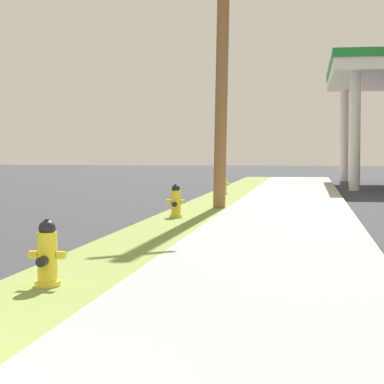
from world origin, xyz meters
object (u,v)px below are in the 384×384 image
at_px(fire_hydrant_second, 176,203).
at_px(utility_pole_midground, 223,24).
at_px(fire_hydrant_nearest, 47,257).
at_px(fire_hydrant_third, 224,185).

distance_m(fire_hydrant_second, utility_pole_midground, 5.42).
height_order(fire_hydrant_second, utility_pole_midground, utility_pole_midground).
xyz_separation_m(fire_hydrant_nearest, utility_pole_midground, (0.60, 11.87, 4.46)).
bearing_deg(fire_hydrant_second, fire_hydrant_nearest, -89.21).
bearing_deg(utility_pole_midground, fire_hydrant_second, -103.63).
distance_m(fire_hydrant_second, fire_hydrant_third, 9.17).
height_order(fire_hydrant_nearest, fire_hydrant_second, same).
distance_m(fire_hydrant_nearest, fire_hydrant_third, 18.06).
height_order(fire_hydrant_third, utility_pole_midground, utility_pole_midground).
xyz_separation_m(fire_hydrant_second, fire_hydrant_third, (0.06, 9.17, 0.00)).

